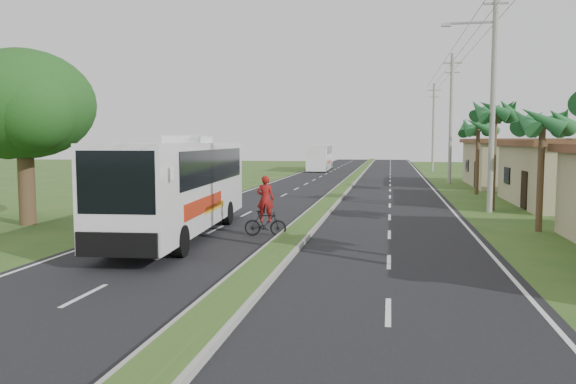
# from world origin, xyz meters

# --- Properties ---
(ground) EXTENTS (180.00, 180.00, 0.00)m
(ground) POSITION_xyz_m (0.00, 0.00, 0.00)
(ground) COLOR #2A531E
(ground) RESTS_ON ground
(road_asphalt) EXTENTS (14.00, 160.00, 0.02)m
(road_asphalt) POSITION_xyz_m (0.00, 20.00, 0.01)
(road_asphalt) COLOR black
(road_asphalt) RESTS_ON ground
(median_strip) EXTENTS (1.20, 160.00, 0.18)m
(median_strip) POSITION_xyz_m (0.00, 20.00, 0.10)
(median_strip) COLOR gray
(median_strip) RESTS_ON ground
(lane_edge_left) EXTENTS (0.12, 160.00, 0.01)m
(lane_edge_left) POSITION_xyz_m (-6.70, 20.00, 0.00)
(lane_edge_left) COLOR silver
(lane_edge_left) RESTS_ON ground
(lane_edge_right) EXTENTS (0.12, 160.00, 0.01)m
(lane_edge_right) POSITION_xyz_m (6.70, 20.00, 0.00)
(lane_edge_right) COLOR silver
(lane_edge_right) RESTS_ON ground
(shop_far) EXTENTS (8.60, 11.60, 3.82)m
(shop_far) POSITION_xyz_m (14.00, 36.00, 1.93)
(shop_far) COLOR tan
(shop_far) RESTS_ON ground
(palm_verge_b) EXTENTS (2.40, 2.40, 5.05)m
(palm_verge_b) POSITION_xyz_m (9.40, 12.00, 4.36)
(palm_verge_b) COLOR #473321
(palm_verge_b) RESTS_ON ground
(palm_verge_c) EXTENTS (2.40, 2.40, 5.85)m
(palm_verge_c) POSITION_xyz_m (8.80, 19.00, 5.12)
(palm_verge_c) COLOR #473321
(palm_verge_c) RESTS_ON ground
(palm_verge_d) EXTENTS (2.40, 2.40, 5.25)m
(palm_verge_d) POSITION_xyz_m (9.30, 28.00, 4.55)
(palm_verge_d) COLOR #473321
(palm_verge_d) RESTS_ON ground
(shade_tree) EXTENTS (6.30, 6.00, 7.54)m
(shade_tree) POSITION_xyz_m (-12.11, 10.02, 5.03)
(shade_tree) COLOR #473321
(shade_tree) RESTS_ON ground
(utility_pole_b) EXTENTS (3.20, 0.28, 12.00)m
(utility_pole_b) POSITION_xyz_m (8.47, 18.00, 6.26)
(utility_pole_b) COLOR gray
(utility_pole_b) RESTS_ON ground
(utility_pole_c) EXTENTS (1.60, 0.28, 11.00)m
(utility_pole_c) POSITION_xyz_m (8.50, 38.00, 5.67)
(utility_pole_c) COLOR gray
(utility_pole_c) RESTS_ON ground
(utility_pole_d) EXTENTS (1.60, 0.28, 10.50)m
(utility_pole_d) POSITION_xyz_m (8.50, 58.00, 5.42)
(utility_pole_d) COLOR gray
(utility_pole_d) RESTS_ON ground
(coach_bus_main) EXTENTS (3.36, 12.00, 3.83)m
(coach_bus_main) POSITION_xyz_m (-4.30, 8.28, 2.11)
(coach_bus_main) COLOR white
(coach_bus_main) RESTS_ON ground
(coach_bus_far) EXTENTS (2.78, 10.98, 3.17)m
(coach_bus_far) POSITION_xyz_m (-5.14, 57.72, 1.80)
(coach_bus_far) COLOR white
(coach_bus_far) RESTS_ON ground
(motorcyclist) EXTENTS (1.64, 0.59, 2.33)m
(motorcyclist) POSITION_xyz_m (-1.15, 8.85, 0.88)
(motorcyclist) COLOR black
(motorcyclist) RESTS_ON ground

